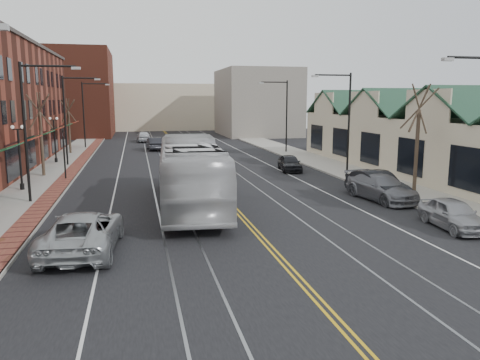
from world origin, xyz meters
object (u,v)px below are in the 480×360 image
parked_suv (83,232)px  parked_car_b (377,185)px  parked_car_d (290,163)px  parked_car_a (453,214)px  transit_bus (191,172)px  parked_car_c (381,188)px

parked_suv → parked_car_b: parked_car_b is taller
parked_car_d → parked_car_b: bearing=-73.8°
parked_car_a → parked_car_b: bearing=95.2°
transit_bus → parked_car_c: size_ratio=2.58×
parked_suv → transit_bus: bearing=-121.0°
transit_bus → parked_car_d: bearing=-126.9°
transit_bus → parked_car_a: transit_bus is taller
parked_car_a → parked_car_d: bearing=100.6°
parked_car_a → parked_car_c: 6.54m
parked_car_d → transit_bus: bearing=-122.9°
transit_bus → parked_car_b: transit_bus is taller
parked_car_c → parked_car_d: 12.57m
parked_car_b → parked_car_d: 11.88m
transit_bus → parked_car_c: bearing=178.7°
parked_suv → parked_car_b: 18.20m
transit_bus → parked_car_a: size_ratio=3.31×
parked_suv → parked_car_a: 16.80m
transit_bus → parked_suv: size_ratio=2.35×
parked_car_a → parked_car_c: bearing=96.1°
parked_suv → parked_car_b: (16.80, 6.99, 0.00)m
parked_car_d → parked_car_c: bearing=-74.7°
parked_suv → parked_car_c: 17.84m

